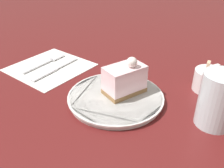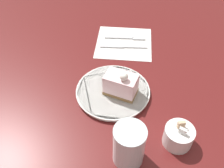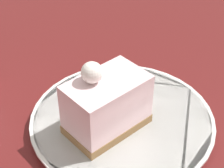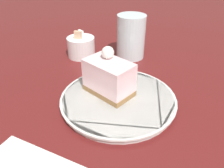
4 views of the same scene
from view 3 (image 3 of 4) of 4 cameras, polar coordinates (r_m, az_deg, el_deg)
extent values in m
plane|color=#5B1919|center=(0.51, 3.23, -4.59)|extent=(4.00, 4.00, 0.00)
cylinder|color=silver|center=(0.49, 1.73, -5.79)|extent=(0.23, 0.23, 0.01)
cylinder|color=silver|center=(0.48, 1.75, -5.34)|extent=(0.24, 0.24, 0.00)
cube|color=olive|center=(0.47, -0.76, -6.03)|extent=(0.08, 0.11, 0.01)
cube|color=silver|center=(0.44, -0.80, -2.69)|extent=(0.08, 0.11, 0.06)
sphere|color=white|center=(0.42, -3.09, 1.76)|extent=(0.03, 0.03, 0.03)
camera|label=1|loc=(0.87, -3.56, 38.07)|focal=40.00mm
camera|label=2|loc=(0.80, -56.90, 44.94)|focal=40.00mm
camera|label=4|loc=(0.49, 52.72, 16.32)|focal=35.00mm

